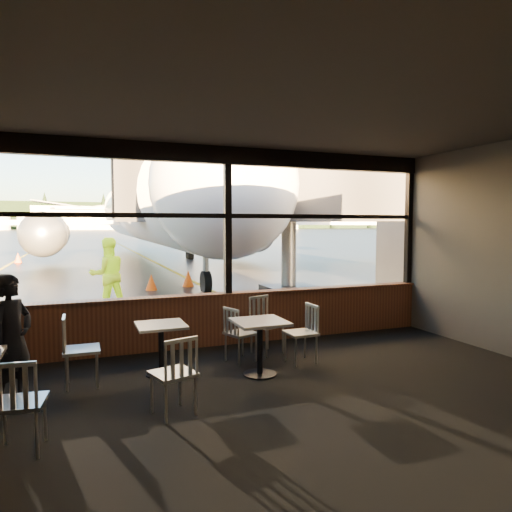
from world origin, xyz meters
TOP-DOWN VIEW (x-y plane):
  - ground_plane at (0.00, 120.00)m, footprint 520.00×520.00m
  - carpet_floor at (0.00, -3.00)m, footprint 8.00×6.00m
  - ceiling at (0.00, -3.00)m, footprint 8.00×6.00m
  - window_sill at (0.00, 0.00)m, footprint 8.00×0.28m
  - window_header at (0.00, 0.00)m, footprint 8.00×0.18m
  - mullion_centre at (0.00, 0.00)m, footprint 0.12×0.12m
  - mullion_right at (3.95, 0.00)m, footprint 0.12×0.12m
  - window_transom at (0.00, 0.00)m, footprint 8.00×0.10m
  - airliner at (1.46, 19.11)m, footprint 32.55×38.85m
  - jet_bridge at (3.60, 5.50)m, footprint 9.15×11.19m
  - cafe_table_near at (-0.10, -1.79)m, footprint 0.72×0.72m
  - cafe_table_mid at (-1.41, -1.28)m, footprint 0.67×0.67m
  - chair_near_e at (0.71, -1.47)m, footprint 0.52×0.52m
  - chair_near_w at (-0.13, -1.07)m, footprint 0.61×0.61m
  - chair_near_n at (0.41, -0.84)m, footprint 0.67×0.67m
  - chair_mid_s at (-1.51, -2.70)m, footprint 0.63×0.63m
  - chair_mid_w at (-2.46, -1.34)m, footprint 0.53×0.53m
  - chair_left_s at (-3.02, -3.03)m, footprint 0.57×0.57m
  - passenger at (-3.23, -1.65)m, footprint 0.64×0.68m
  - ground_crew at (-1.83, 4.02)m, footprint 1.02×0.87m
  - cone_nose at (1.02, 7.73)m, footprint 0.41×0.41m
  - cone_wing at (-5.68, 20.66)m, footprint 0.41×0.41m
  - hangar_mid at (0.00, 185.00)m, footprint 38.00×15.00m
  - hangar_right at (60.00, 178.00)m, footprint 50.00×20.00m
  - fuel_tank_b at (-20.00, 182.00)m, footprint 8.00×8.00m
  - fuel_tank_c at (-10.00, 182.00)m, footprint 8.00×8.00m
  - treeline at (0.00, 210.00)m, footprint 360.00×3.00m
  - cone_extra at (-0.30, 7.31)m, footprint 0.38×0.38m

SIDE VIEW (x-z plane):
  - ground_plane at x=0.00m, z-range 0.00..0.00m
  - carpet_floor at x=0.00m, z-range 0.01..0.01m
  - cone_extra at x=-0.30m, z-range 0.00..0.53m
  - cone_nose at x=1.02m, z-range 0.00..0.56m
  - cone_wing at x=-5.68m, z-range 0.00..0.56m
  - cafe_table_mid at x=-1.41m, z-range 0.00..0.74m
  - cafe_table_near at x=-0.10m, z-range 0.00..0.79m
  - chair_near_w at x=-0.13m, z-range 0.00..0.88m
  - window_sill at x=0.00m, z-range 0.00..0.90m
  - chair_near_e at x=0.71m, z-range 0.00..0.92m
  - chair_mid_s at x=-1.51m, z-range 0.00..0.93m
  - chair_left_s at x=-3.02m, z-range 0.00..0.94m
  - chair_near_n at x=0.41m, z-range 0.00..0.96m
  - chair_mid_w at x=-2.46m, z-range 0.00..0.96m
  - passenger at x=-3.23m, z-range 0.00..1.56m
  - ground_crew at x=-1.83m, z-range 0.00..1.83m
  - mullion_centre at x=0.00m, z-range 0.90..3.50m
  - mullion_right at x=3.95m, z-range 0.90..3.50m
  - window_transom at x=0.00m, z-range 2.26..2.34m
  - jet_bridge at x=3.60m, z-range 0.00..4.88m
  - fuel_tank_b at x=-20.00m, z-range 0.00..6.00m
  - fuel_tank_c at x=-10.00m, z-range 0.00..6.00m
  - window_header at x=0.00m, z-range 3.20..3.50m
  - ceiling at x=0.00m, z-range 3.48..3.52m
  - hangar_mid at x=0.00m, z-range 0.00..10.00m
  - airliner at x=1.46m, z-range 0.00..11.73m
  - hangar_right at x=60.00m, z-range 0.00..12.00m
  - treeline at x=0.00m, z-range 0.00..12.00m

